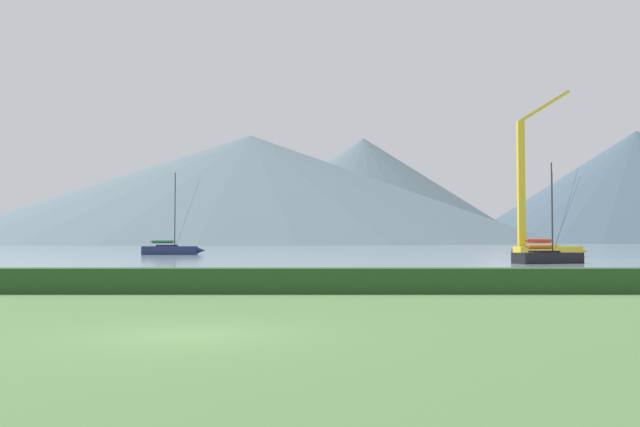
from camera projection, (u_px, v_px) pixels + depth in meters
ground_plane at (186, 335)px, 14.02m from camera, size 1000.00×1000.00×0.00m
harbor_water at (308, 248)px, 150.92m from camera, size 320.00×246.00×0.00m
hedge_line at (245, 281)px, 25.03m from camera, size 80.00×1.20×0.93m
sailboat_slip_0 at (549, 250)px, 78.58m from camera, size 8.69×3.06×9.89m
sailboat_slip_1 at (549, 257)px, 55.45m from camera, size 6.69×3.64×8.39m
sailboat_slip_2 at (171, 249)px, 87.29m from camera, size 8.13×2.87×10.68m
dock_crane at (523, 195)px, 80.57m from camera, size 6.98×2.00×20.02m
distant_hill_west_ridge at (638, 187)px, 366.32m from camera, size 192.17×192.17×61.36m
distant_hill_central_peak at (250, 189)px, 367.04m from camera, size 320.09×320.09×58.91m
distant_hill_east_ridge at (364, 190)px, 383.30m from camera, size 184.45×184.45×59.85m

